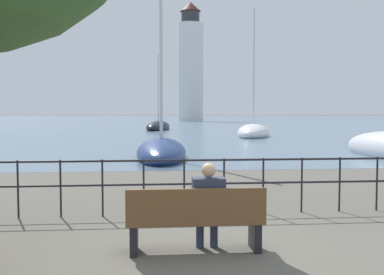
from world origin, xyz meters
The scene contains 9 objects.
ground_plane centered at (0.00, 0.00, 0.00)m, with size 1000.00×1000.00×0.00m, color #605B51.
harbor_water centered at (0.00, 158.23, 0.00)m, with size 600.00×300.00×0.01m.
park_bench centered at (0.00, -0.06, 0.44)m, with size 1.86×0.45×0.90m.
seated_person_left centered at (0.18, 0.01, 0.67)m, with size 0.44×0.35×1.22m.
promenade_railing centered at (0.00, 2.12, 0.70)m, with size 10.53×0.04×1.05m.
sailboat_0 centered at (-0.04, 43.66, 0.33)m, with size 3.86×8.62×9.09m.
sailboat_1 centered at (7.56, 28.60, 0.34)m, with size 4.53×7.66×10.86m.
sailboat_2 centered at (-0.24, 12.48, 0.28)m, with size 2.27×6.72×8.86m.
harbor_lighthouse centered at (8.50, 99.63, 13.52)m, with size 6.32×6.32×29.06m.
Camera 1 is at (-0.56, -5.74, 1.89)m, focal length 40.00 mm.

